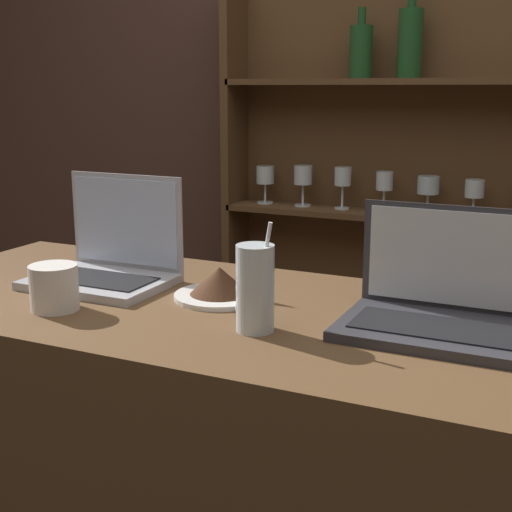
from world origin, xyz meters
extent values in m
cube|color=#4C3328|center=(0.00, 1.57, 1.35)|extent=(7.00, 0.06, 2.70)
cube|color=brown|center=(-0.62, 1.45, 0.87)|extent=(0.03, 0.18, 1.74)
cube|color=brown|center=(0.01, 1.53, 0.87)|extent=(1.28, 0.02, 1.74)
cube|color=brown|center=(0.01, 1.45, 0.52)|extent=(1.24, 0.18, 0.02)
cube|color=brown|center=(0.01, 1.45, 0.96)|extent=(1.24, 0.18, 0.02)
cube|color=brown|center=(0.01, 1.45, 1.39)|extent=(1.24, 0.18, 0.02)
cylinder|color=silver|center=(-0.50, 1.45, 0.97)|extent=(0.06, 0.06, 0.01)
cylinder|color=silver|center=(-0.50, 1.45, 1.01)|extent=(0.01, 0.01, 0.07)
cylinder|color=silver|center=(-0.50, 1.45, 1.07)|extent=(0.06, 0.06, 0.06)
cylinder|color=silver|center=(-0.35, 1.45, 0.97)|extent=(0.06, 0.06, 0.01)
cylinder|color=silver|center=(-0.35, 1.45, 1.01)|extent=(0.01, 0.01, 0.07)
cylinder|color=silver|center=(-0.35, 1.45, 1.08)|extent=(0.06, 0.06, 0.07)
cylinder|color=silver|center=(-0.21, 1.45, 0.97)|extent=(0.05, 0.05, 0.01)
cylinder|color=silver|center=(-0.21, 1.45, 1.01)|extent=(0.01, 0.01, 0.08)
cylinder|color=silver|center=(-0.21, 1.45, 1.08)|extent=(0.06, 0.06, 0.06)
cylinder|color=silver|center=(-0.06, 1.45, 0.97)|extent=(0.05, 0.05, 0.01)
cylinder|color=silver|center=(-0.06, 1.45, 1.01)|extent=(0.01, 0.01, 0.07)
cylinder|color=silver|center=(-0.06, 1.45, 1.07)|extent=(0.06, 0.06, 0.06)
cylinder|color=silver|center=(0.08, 1.45, 0.97)|extent=(0.06, 0.06, 0.01)
cylinder|color=silver|center=(0.08, 1.45, 1.01)|extent=(0.01, 0.01, 0.07)
cylinder|color=silver|center=(0.08, 1.45, 1.07)|extent=(0.07, 0.07, 0.06)
cylinder|color=silver|center=(0.23, 1.45, 0.97)|extent=(0.05, 0.05, 0.01)
cylinder|color=silver|center=(0.23, 1.45, 1.01)|extent=(0.01, 0.01, 0.06)
cylinder|color=silver|center=(0.23, 1.45, 1.07)|extent=(0.06, 0.06, 0.06)
cylinder|color=#1E4C23|center=(0.00, 1.45, 1.51)|extent=(0.08, 0.08, 0.21)
cylinder|color=#1E4C23|center=(-0.16, 1.45, 1.49)|extent=(0.08, 0.08, 0.17)
cylinder|color=#1E4C23|center=(-0.16, 1.45, 1.60)|extent=(0.03, 0.03, 0.06)
cube|color=#ADADB2|center=(-0.38, 0.33, 0.97)|extent=(0.29, 0.22, 0.02)
cube|color=black|center=(-0.38, 0.32, 0.98)|extent=(0.25, 0.12, 0.00)
cube|color=#ADADB2|center=(-0.38, 0.44, 1.08)|extent=(0.29, 0.00, 0.21)
cube|color=silver|center=(-0.38, 0.43, 1.08)|extent=(0.27, 0.01, 0.19)
cube|color=#333338|center=(0.35, 0.32, 0.97)|extent=(0.35, 0.22, 0.02)
cube|color=black|center=(0.35, 0.31, 0.98)|extent=(0.30, 0.12, 0.00)
cube|color=#333338|center=(0.35, 0.43, 1.07)|extent=(0.35, 0.00, 0.19)
cube|color=silver|center=(0.35, 0.43, 1.07)|extent=(0.32, 0.01, 0.17)
cylinder|color=silver|center=(-0.10, 0.36, 0.96)|extent=(0.19, 0.19, 0.01)
cone|color=#422616|center=(-0.10, 0.36, 1.00)|extent=(0.12, 0.12, 0.06)
cube|color=#B7B7BC|center=(-0.05, 0.35, 0.97)|extent=(0.08, 0.16, 0.00)
cylinder|color=silver|center=(0.04, 0.21, 1.04)|extent=(0.07, 0.07, 0.15)
cylinder|color=white|center=(0.06, 0.21, 1.06)|extent=(0.04, 0.01, 0.20)
cylinder|color=silver|center=(-0.36, 0.16, 1.00)|extent=(0.09, 0.09, 0.09)
camera|label=1|loc=(0.55, -0.87, 1.38)|focal=50.00mm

